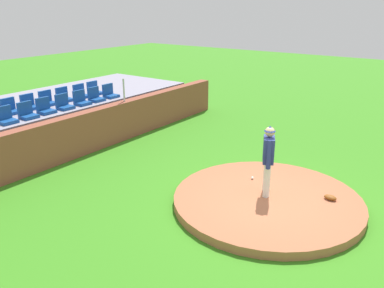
{
  "coord_description": "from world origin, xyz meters",
  "views": [
    {
      "loc": [
        -8.09,
        -3.52,
        4.65
      ],
      "look_at": [
        0.0,
        2.25,
        1.1
      ],
      "focal_mm": 37.04,
      "sensor_mm": 36.0,
      "label": 1
    }
  ],
  "objects_px": {
    "stadium_chair_3": "(64,104)",
    "stadium_chair_11": "(64,97)",
    "stadium_chair_9": "(29,104)",
    "stadium_chair_13": "(94,90)",
    "stadium_chair_4": "(81,100)",
    "baseball": "(252,178)",
    "stadium_chair_1": "(27,113)",
    "stadium_chair_0": "(6,118)",
    "stadium_chair_2": "(45,108)",
    "pitcher": "(268,155)",
    "fielding_glove": "(330,198)",
    "stadium_chair_6": "(110,93)",
    "stadium_chair_5": "(95,97)",
    "stadium_chair_8": "(10,109)",
    "stadium_chair_10": "(47,101)",
    "stadium_chair_12": "(81,93)"
  },
  "relations": [
    {
      "from": "stadium_chair_3",
      "to": "stadium_chair_11",
      "type": "bearing_deg",
      "value": -127.26
    },
    {
      "from": "stadium_chair_9",
      "to": "stadium_chair_13",
      "type": "height_order",
      "value": "same"
    },
    {
      "from": "stadium_chair_4",
      "to": "stadium_chair_11",
      "type": "bearing_deg",
      "value": -88.47
    },
    {
      "from": "baseball",
      "to": "stadium_chair_1",
      "type": "xyz_separation_m",
      "value": [
        -2.11,
        6.76,
        1.2
      ]
    },
    {
      "from": "baseball",
      "to": "stadium_chair_0",
      "type": "distance_m",
      "value": 7.43
    },
    {
      "from": "stadium_chair_2",
      "to": "stadium_chair_13",
      "type": "bearing_deg",
      "value": -162.99
    },
    {
      "from": "stadium_chair_0",
      "to": "stadium_chair_9",
      "type": "bearing_deg",
      "value": -146.21
    },
    {
      "from": "pitcher",
      "to": "stadium_chair_9",
      "type": "bearing_deg",
      "value": 69.63
    },
    {
      "from": "fielding_glove",
      "to": "stadium_chair_6",
      "type": "distance_m",
      "value": 9.03
    },
    {
      "from": "stadium_chair_6",
      "to": "stadium_chair_5",
      "type": "bearing_deg",
      "value": 0.78
    },
    {
      "from": "stadium_chair_6",
      "to": "stadium_chair_8",
      "type": "height_order",
      "value": "same"
    },
    {
      "from": "stadium_chair_4",
      "to": "stadium_chair_5",
      "type": "distance_m",
      "value": 0.67
    },
    {
      "from": "fielding_glove",
      "to": "stadium_chair_6",
      "type": "relative_size",
      "value": 0.6
    },
    {
      "from": "stadium_chair_11",
      "to": "stadium_chair_8",
      "type": "bearing_deg",
      "value": 0.47
    },
    {
      "from": "stadium_chair_5",
      "to": "stadium_chair_10",
      "type": "distance_m",
      "value": 1.66
    },
    {
      "from": "stadium_chair_9",
      "to": "stadium_chair_6",
      "type": "bearing_deg",
      "value": 162.17
    },
    {
      "from": "stadium_chair_6",
      "to": "stadium_chair_9",
      "type": "height_order",
      "value": "same"
    },
    {
      "from": "pitcher",
      "to": "stadium_chair_1",
      "type": "height_order",
      "value": "pitcher"
    },
    {
      "from": "stadium_chair_1",
      "to": "stadium_chair_13",
      "type": "height_order",
      "value": "same"
    },
    {
      "from": "stadium_chair_10",
      "to": "stadium_chair_13",
      "type": "xyz_separation_m",
      "value": [
        2.12,
        -0.01,
        0.0
      ]
    },
    {
      "from": "stadium_chair_1",
      "to": "stadium_chair_9",
      "type": "bearing_deg",
      "value": -126.2
    },
    {
      "from": "stadium_chair_4",
      "to": "stadium_chair_12",
      "type": "relative_size",
      "value": 1.0
    },
    {
      "from": "pitcher",
      "to": "stadium_chair_8",
      "type": "height_order",
      "value": "pitcher"
    },
    {
      "from": "stadium_chair_2",
      "to": "stadium_chair_4",
      "type": "distance_m",
      "value": 1.43
    },
    {
      "from": "stadium_chair_2",
      "to": "stadium_chair_3",
      "type": "xyz_separation_m",
      "value": [
        0.7,
        -0.05,
        0.0
      ]
    },
    {
      "from": "stadium_chair_5",
      "to": "stadium_chair_0",
      "type": "bearing_deg",
      "value": 0.14
    },
    {
      "from": "stadium_chair_8",
      "to": "pitcher",
      "type": "bearing_deg",
      "value": 100.73
    },
    {
      "from": "stadium_chair_6",
      "to": "stadium_chair_10",
      "type": "distance_m",
      "value": 2.29
    },
    {
      "from": "stadium_chair_0",
      "to": "stadium_chair_3",
      "type": "distance_m",
      "value": 2.07
    },
    {
      "from": "stadium_chair_12",
      "to": "stadium_chair_8",
      "type": "bearing_deg",
      "value": -0.34
    },
    {
      "from": "baseball",
      "to": "stadium_chair_9",
      "type": "xyz_separation_m",
      "value": [
        -1.43,
        7.69,
        1.2
      ]
    },
    {
      "from": "stadium_chair_0",
      "to": "stadium_chair_13",
      "type": "relative_size",
      "value": 1.0
    },
    {
      "from": "baseball",
      "to": "stadium_chair_13",
      "type": "xyz_separation_m",
      "value": [
        1.39,
        7.68,
        1.2
      ]
    },
    {
      "from": "stadium_chair_9",
      "to": "stadium_chair_12",
      "type": "xyz_separation_m",
      "value": [
        2.14,
        -0.04,
        0.0
      ]
    },
    {
      "from": "fielding_glove",
      "to": "baseball",
      "type": "bearing_deg",
      "value": -173.02
    },
    {
      "from": "baseball",
      "to": "stadium_chair_9",
      "type": "relative_size",
      "value": 0.15
    },
    {
      "from": "fielding_glove",
      "to": "stadium_chair_2",
      "type": "height_order",
      "value": "stadium_chair_2"
    },
    {
      "from": "stadium_chair_2",
      "to": "stadium_chair_9",
      "type": "distance_m",
      "value": 0.88
    },
    {
      "from": "pitcher",
      "to": "stadium_chair_11",
      "type": "relative_size",
      "value": 3.49
    },
    {
      "from": "stadium_chair_4",
      "to": "stadium_chair_8",
      "type": "height_order",
      "value": "same"
    },
    {
      "from": "pitcher",
      "to": "stadium_chair_11",
      "type": "distance_m",
      "value": 8.36
    },
    {
      "from": "pitcher",
      "to": "stadium_chair_2",
      "type": "height_order",
      "value": "pitcher"
    },
    {
      "from": "stadium_chair_4",
      "to": "stadium_chair_12",
      "type": "distance_m",
      "value": 1.15
    },
    {
      "from": "fielding_glove",
      "to": "stadium_chair_8",
      "type": "distance_m",
      "value": 10.04
    },
    {
      "from": "stadium_chair_2",
      "to": "stadium_chair_8",
      "type": "relative_size",
      "value": 1.0
    },
    {
      "from": "stadium_chair_4",
      "to": "stadium_chair_11",
      "type": "height_order",
      "value": "same"
    },
    {
      "from": "baseball",
      "to": "stadium_chair_1",
      "type": "bearing_deg",
      "value": 107.35
    },
    {
      "from": "stadium_chair_4",
      "to": "stadium_chair_10",
      "type": "xyz_separation_m",
      "value": [
        -0.73,
        0.92,
        0.0
      ]
    },
    {
      "from": "stadium_chair_0",
      "to": "stadium_chair_3",
      "type": "height_order",
      "value": "same"
    },
    {
      "from": "stadium_chair_5",
      "to": "stadium_chair_11",
      "type": "distance_m",
      "value": 1.14
    }
  ]
}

